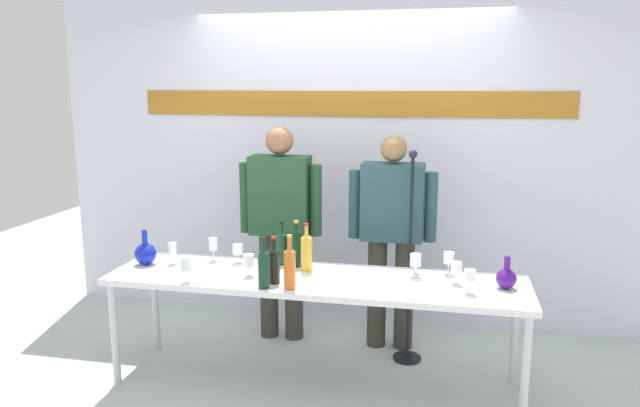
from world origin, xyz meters
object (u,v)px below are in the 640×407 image
(wine_glass_left_2, at_px, (213,245))
(wine_glass_right_3, at_px, (456,268))
(decanter_blue_left, at_px, (145,253))
(wine_glass_left_3, at_px, (173,249))
(decanter_blue_right, at_px, (506,278))
(wine_glass_right_0, at_px, (449,258))
(wine_glass_left_0, at_px, (249,261))
(wine_bottle_5, at_px, (264,267))
(wine_glass_right_1, at_px, (470,276))
(presenter_left, at_px, (281,219))
(wine_bottle_2, at_px, (282,247))
(presenter_right, at_px, (392,228))
(wine_glass_left_4, at_px, (238,250))
(wine_bottle_3, at_px, (290,266))
(wine_bottle_0, at_px, (307,251))
(wine_bottle_4, at_px, (274,264))
(wine_glass_left_1, at_px, (186,264))
(wine_bottle_1, at_px, (296,246))
(microphone_stand, at_px, (409,292))
(display_table, at_px, (315,285))
(wine_glass_right_2, at_px, (415,261))

(wine_glass_left_2, xyz_separation_m, wine_glass_right_3, (1.65, -0.16, -0.01))
(decanter_blue_left, xyz_separation_m, wine_glass_left_3, (0.18, 0.05, 0.02))
(decanter_blue_right, xyz_separation_m, wine_glass_left_3, (-2.18, 0.05, 0.03))
(decanter_blue_right, relative_size, wine_glass_right_0, 1.39)
(decanter_blue_right, relative_size, wine_glass_left_0, 1.40)
(wine_bottle_5, relative_size, wine_glass_right_1, 2.19)
(presenter_left, xyz_separation_m, wine_glass_right_0, (1.25, -0.45, -0.10))
(decanter_blue_right, distance_m, wine_bottle_2, 1.47)
(presenter_right, distance_m, wine_glass_left_4, 1.12)
(wine_bottle_3, bearing_deg, wine_glass_right_0, 27.75)
(wine_bottle_0, xyz_separation_m, wine_glass_left_2, (-0.69, 0.09, -0.02))
(wine_bottle_4, relative_size, wine_glass_left_1, 1.83)
(decanter_blue_right, bearing_deg, wine_glass_left_2, 174.59)
(presenter_left, height_order, wine_bottle_2, presenter_left)
(wine_bottle_1, bearing_deg, wine_glass_right_0, 2.22)
(wine_glass_left_1, height_order, wine_glass_left_2, wine_glass_left_1)
(wine_bottle_3, relative_size, wine_glass_left_4, 2.57)
(wine_bottle_5, bearing_deg, wine_glass_left_4, 125.50)
(presenter_right, relative_size, wine_bottle_4, 5.37)
(wine_glass_left_2, relative_size, microphone_stand, 0.11)
(wine_glass_left_4, xyz_separation_m, wine_glass_right_1, (1.54, -0.30, 0.01))
(wine_bottle_0, xyz_separation_m, wine_glass_right_3, (0.96, -0.07, -0.03))
(wine_bottle_2, distance_m, wine_bottle_5, 0.49)
(wine_bottle_5, distance_m, wine_glass_right_3, 1.18)
(decanter_blue_left, distance_m, presenter_left, 1.02)
(wine_bottle_3, distance_m, wine_glass_left_2, 0.81)
(wine_glass_left_2, height_order, wine_glass_right_1, wine_glass_left_2)
(wine_glass_left_0, distance_m, wine_glass_left_3, 0.61)
(wine_bottle_1, height_order, wine_bottle_4, wine_bottle_1)
(wine_bottle_3, bearing_deg, wine_bottle_5, -173.14)
(wine_glass_left_1, bearing_deg, wine_glass_left_4, 70.21)
(presenter_right, height_order, microphone_stand, presenter_right)
(presenter_left, bearing_deg, display_table, -58.70)
(wine_glass_left_0, bearing_deg, wine_glass_right_1, -1.53)
(wine_bottle_2, bearing_deg, wine_glass_right_2, -5.88)
(presenter_left, bearing_deg, wine_glass_right_1, -30.17)
(wine_glass_right_2, distance_m, microphone_stand, 0.49)
(wine_glass_right_0, bearing_deg, wine_glass_left_1, -162.07)
(wine_bottle_5, bearing_deg, wine_bottle_1, 79.87)
(wine_bottle_1, bearing_deg, wine_bottle_0, -43.22)
(presenter_left, bearing_deg, wine_bottle_3, -71.19)
(wine_glass_left_0, bearing_deg, presenter_right, 42.23)
(presenter_right, distance_m, wine_glass_right_0, 0.61)
(wine_glass_left_2, bearing_deg, wine_bottle_4, -34.46)
(microphone_stand, bearing_deg, wine_bottle_3, -132.30)
(wine_bottle_2, xyz_separation_m, microphone_stand, (0.85, 0.26, -0.35))
(wine_bottle_2, height_order, wine_glass_left_1, wine_bottle_2)
(wine_bottle_2, distance_m, wine_glass_left_0, 0.33)
(wine_bottle_0, bearing_deg, wine_glass_left_0, -150.60)
(wine_glass_right_2, bearing_deg, wine_glass_right_3, -18.38)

